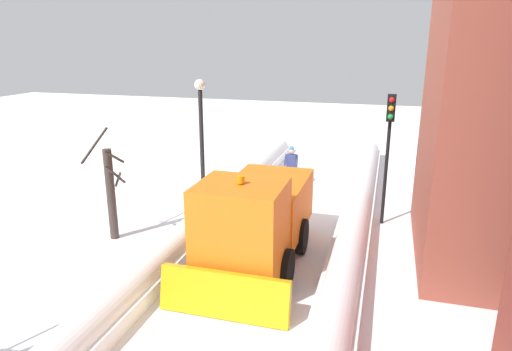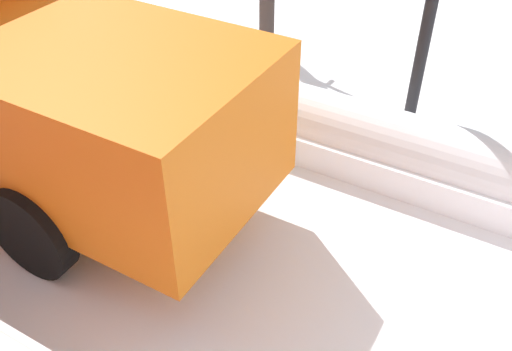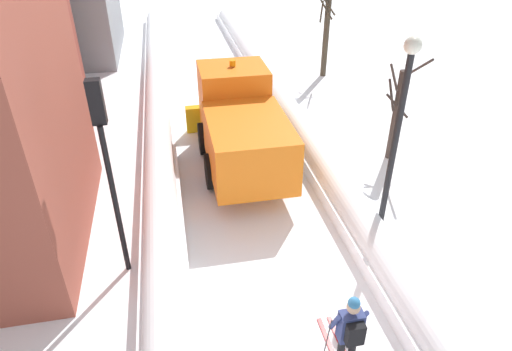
{
  "view_description": "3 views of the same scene",
  "coord_description": "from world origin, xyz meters",
  "px_view_note": "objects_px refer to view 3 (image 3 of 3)",
  "views": [
    {
      "loc": [
        -3.3,
        18.08,
        6.36
      ],
      "look_at": [
        1.06,
        3.01,
        1.69
      ],
      "focal_mm": 32.07,
      "sensor_mm": 36.0,
      "label": 1
    },
    {
      "loc": [
        -3.54,
        1.13,
        4.63
      ],
      "look_at": [
        0.36,
        3.37,
        1.07
      ],
      "focal_mm": 39.51,
      "sensor_mm": 36.0,
      "label": 2
    },
    {
      "loc": [
        -1.98,
        -6.23,
        7.47
      ],
      "look_at": [
        0.13,
        4.12,
        0.95
      ],
      "focal_mm": 31.23,
      "sensor_mm": 36.0,
      "label": 3
    }
  ],
  "objects_px": {
    "bare_tree_near": "(397,113)",
    "bare_tree_mid": "(327,28)",
    "plow_truck": "(241,124)",
    "traffic_light_pole": "(105,146)",
    "street_lamp": "(400,114)",
    "skier": "(350,331)"
  },
  "relations": [
    {
      "from": "street_lamp",
      "to": "bare_tree_mid",
      "type": "bearing_deg",
      "value": 78.76
    },
    {
      "from": "bare_tree_near",
      "to": "traffic_light_pole",
      "type": "bearing_deg",
      "value": -156.61
    },
    {
      "from": "bare_tree_near",
      "to": "bare_tree_mid",
      "type": "relative_size",
      "value": 0.81
    },
    {
      "from": "traffic_light_pole",
      "to": "bare_tree_near",
      "type": "xyz_separation_m",
      "value": [
        8.54,
        3.69,
        -1.6
      ]
    },
    {
      "from": "plow_truck",
      "to": "skier",
      "type": "distance_m",
      "value": 7.84
    },
    {
      "from": "traffic_light_pole",
      "to": "street_lamp",
      "type": "xyz_separation_m",
      "value": [
        6.69,
        0.4,
        -0.05
      ]
    },
    {
      "from": "plow_truck",
      "to": "traffic_light_pole",
      "type": "xyz_separation_m",
      "value": [
        -3.49,
        -4.18,
        1.76
      ]
    },
    {
      "from": "street_lamp",
      "to": "plow_truck",
      "type": "bearing_deg",
      "value": 130.32
    },
    {
      "from": "plow_truck",
      "to": "bare_tree_mid",
      "type": "bearing_deg",
      "value": 55.17
    },
    {
      "from": "plow_truck",
      "to": "traffic_light_pole",
      "type": "bearing_deg",
      "value": -129.85
    },
    {
      "from": "skier",
      "to": "street_lamp",
      "type": "height_order",
      "value": "street_lamp"
    },
    {
      "from": "plow_truck",
      "to": "traffic_light_pole",
      "type": "height_order",
      "value": "traffic_light_pole"
    },
    {
      "from": "traffic_light_pole",
      "to": "skier",
      "type": "bearing_deg",
      "value": -41.57
    },
    {
      "from": "plow_truck",
      "to": "skier",
      "type": "xyz_separation_m",
      "value": [
        0.6,
        -7.8,
        -0.48
      ]
    },
    {
      "from": "skier",
      "to": "street_lamp",
      "type": "relative_size",
      "value": 0.36
    },
    {
      "from": "street_lamp",
      "to": "bare_tree_near",
      "type": "relative_size",
      "value": 1.39
    },
    {
      "from": "traffic_light_pole",
      "to": "street_lamp",
      "type": "height_order",
      "value": "street_lamp"
    },
    {
      "from": "traffic_light_pole",
      "to": "bare_tree_near",
      "type": "height_order",
      "value": "traffic_light_pole"
    },
    {
      "from": "plow_truck",
      "to": "bare_tree_near",
      "type": "relative_size",
      "value": 1.66
    },
    {
      "from": "traffic_light_pole",
      "to": "bare_tree_near",
      "type": "bearing_deg",
      "value": 23.39
    },
    {
      "from": "street_lamp",
      "to": "bare_tree_near",
      "type": "bearing_deg",
      "value": 60.69
    },
    {
      "from": "plow_truck",
      "to": "street_lamp",
      "type": "bearing_deg",
      "value": -49.68
    }
  ]
}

